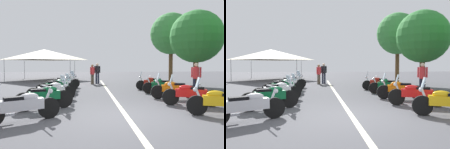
# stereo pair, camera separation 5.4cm
# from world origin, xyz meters

# --- Properties ---
(ground_plane) EXTENTS (80.00, 80.00, 0.00)m
(ground_plane) POSITION_xyz_m (0.00, 0.00, 0.00)
(ground_plane) COLOR #4C4C51
(lane_centre_stripe) EXTENTS (19.93, 0.16, 0.01)m
(lane_centre_stripe) POSITION_xyz_m (4.70, 0.00, 0.00)
(lane_centre_stripe) COLOR beige
(lane_centre_stripe) RESTS_ON ground_plane
(motorcycle_left_row_0) EXTENTS (1.18, 1.90, 0.99)m
(motorcycle_left_row_0) POSITION_xyz_m (-0.24, 2.95, 0.45)
(motorcycle_left_row_0) COLOR black
(motorcycle_left_row_0) RESTS_ON ground_plane
(motorcycle_left_row_1) EXTENTS (0.99, 1.92, 1.22)m
(motorcycle_left_row_1) POSITION_xyz_m (1.38, 2.68, 0.47)
(motorcycle_left_row_1) COLOR black
(motorcycle_left_row_1) RESTS_ON ground_plane
(motorcycle_left_row_2) EXTENTS (1.02, 2.00, 1.21)m
(motorcycle_left_row_2) POSITION_xyz_m (3.07, 2.75, 0.47)
(motorcycle_left_row_2) COLOR black
(motorcycle_left_row_2) RESTS_ON ground_plane
(motorcycle_left_row_3) EXTENTS (1.28, 1.95, 1.02)m
(motorcycle_left_row_3) POSITION_xyz_m (4.79, 2.78, 0.47)
(motorcycle_left_row_3) COLOR black
(motorcycle_left_row_3) RESTS_ON ground_plane
(motorcycle_left_row_4) EXTENTS (1.24, 1.92, 1.23)m
(motorcycle_left_row_4) POSITION_xyz_m (6.26, 2.76, 0.48)
(motorcycle_left_row_4) COLOR black
(motorcycle_left_row_4) RESTS_ON ground_plane
(motorcycle_left_row_5) EXTENTS (1.13, 1.98, 0.99)m
(motorcycle_left_row_5) POSITION_xyz_m (7.98, 2.77, 0.45)
(motorcycle_left_row_5) COLOR black
(motorcycle_left_row_5) RESTS_ON ground_plane
(motorcycle_right_row_0) EXTENTS (1.00, 1.96, 1.20)m
(motorcycle_right_row_0) POSITION_xyz_m (-0.26, -2.86, 0.46)
(motorcycle_right_row_0) COLOR black
(motorcycle_right_row_0) RESTS_ON ground_plane
(motorcycle_right_row_1) EXTENTS (0.95, 2.06, 1.21)m
(motorcycle_right_row_1) POSITION_xyz_m (1.43, -2.72, 0.47)
(motorcycle_right_row_1) COLOR black
(motorcycle_right_row_1) RESTS_ON ground_plane
(motorcycle_right_row_2) EXTENTS (0.80, 2.13, 1.21)m
(motorcycle_right_row_2) POSITION_xyz_m (3.04, -2.74, 0.47)
(motorcycle_right_row_2) COLOR black
(motorcycle_right_row_2) RESTS_ON ground_plane
(motorcycle_right_row_3) EXTENTS (0.78, 2.05, 0.99)m
(motorcycle_right_row_3) POSITION_xyz_m (4.81, -2.78, 0.45)
(motorcycle_right_row_3) COLOR black
(motorcycle_right_row_3) RESTS_ON ground_plane
(motorcycle_right_row_4) EXTENTS (0.88, 2.10, 1.20)m
(motorcycle_right_row_4) POSITION_xyz_m (6.38, -2.79, 0.46)
(motorcycle_right_row_4) COLOR black
(motorcycle_right_row_4) RESTS_ON ground_plane
(traffic_cone_1) EXTENTS (0.36, 0.36, 0.61)m
(traffic_cone_1) POSITION_xyz_m (4.37, -3.93, 0.29)
(traffic_cone_1) COLOR orange
(traffic_cone_1) RESTS_ON ground_plane
(bystander_0) EXTENTS (0.43, 0.37, 1.62)m
(bystander_0) POSITION_xyz_m (10.84, 0.89, 0.94)
(bystander_0) COLOR brown
(bystander_0) RESTS_ON ground_plane
(bystander_1) EXTENTS (0.32, 0.51, 1.72)m
(bystander_1) POSITION_xyz_m (11.25, 0.47, 1.01)
(bystander_1) COLOR #1E2338
(bystander_1) RESTS_ON ground_plane
(bystander_2) EXTENTS (0.32, 0.51, 1.69)m
(bystander_2) POSITION_xyz_m (4.52, -4.63, 0.99)
(bystander_2) COLOR #1E2338
(bystander_2) RESTS_ON ground_plane
(roadside_tree_0) EXTENTS (3.32, 3.32, 5.04)m
(roadside_tree_0) POSITION_xyz_m (6.46, -5.64, 3.36)
(roadside_tree_0) COLOR brown
(roadside_tree_0) RESTS_ON ground_plane
(roadside_tree_2) EXTENTS (3.39, 3.39, 5.84)m
(roadside_tree_2) POSITION_xyz_m (10.42, -5.58, 4.13)
(roadside_tree_2) COLOR brown
(roadside_tree_2) RESTS_ON ground_plane
(event_tent) EXTENTS (6.52, 6.52, 3.20)m
(event_tent) POSITION_xyz_m (16.42, 5.84, 2.65)
(event_tent) COLOR beige
(event_tent) RESTS_ON ground_plane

